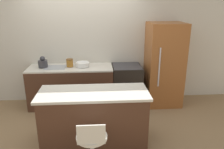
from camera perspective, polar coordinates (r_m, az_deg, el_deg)
name	(u,v)px	position (r m, az deg, el deg)	size (l,w,h in m)	color
ground_plane	(84,111)	(4.76, -7.39, -9.47)	(14.00, 14.00, 0.00)	#8E704C
wall_back	(83,45)	(5.00, -7.55, 7.72)	(8.00, 0.06, 2.60)	beige
back_counter	(72,86)	(4.91, -10.53, -3.03)	(1.80, 0.65, 0.89)	#4C2D1E
kitchen_island	(94,117)	(3.61, -4.71, -10.94)	(1.72, 0.69, 0.88)	#4C2D1E
oven_range	(126,85)	(4.92, 3.81, -2.70)	(0.63, 0.67, 0.89)	black
refrigerator	(164,65)	(4.93, 13.40, 2.52)	(0.75, 0.72, 1.81)	#995628
stool_chair	(92,146)	(3.07, -5.25, -18.14)	(0.42, 0.42, 0.79)	#B7B7BC
kettle	(43,63)	(4.87, -17.62, 2.93)	(0.20, 0.20, 0.24)	#333338
mixing_bowl	(83,64)	(4.75, -7.70, 2.66)	(0.29, 0.29, 0.09)	white
canister_jar	(70,63)	(4.77, -10.99, 3.02)	(0.15, 0.15, 0.17)	#9E6623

